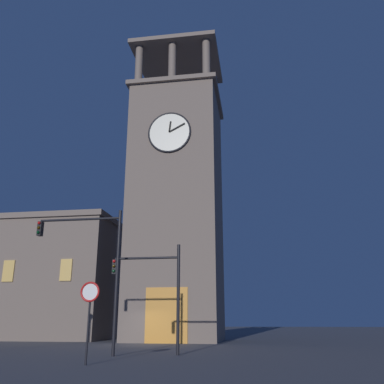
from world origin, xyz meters
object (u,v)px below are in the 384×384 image
object	(u,v)px
adjacent_wing_building	(5,278)
traffic_signal_near	(156,282)
clocktower	(177,205)
traffic_signal_mid	(93,256)
no_horn_sign	(90,299)

from	to	relation	value
adjacent_wing_building	traffic_signal_near	bearing A→B (deg)	139.68
clocktower	traffic_signal_mid	xyz separation A→B (m)	(1.32, 15.39, -6.83)
traffic_signal_mid	adjacent_wing_building	bearing A→B (deg)	-47.36
traffic_signal_near	no_horn_sign	size ratio (longest dim) A/B	1.76
traffic_signal_near	adjacent_wing_building	bearing A→B (deg)	-40.32
clocktower	adjacent_wing_building	size ratio (longest dim) A/B	1.41
clocktower	traffic_signal_mid	distance (m)	16.89
traffic_signal_mid	no_horn_sign	world-z (taller)	traffic_signal_mid
adjacent_wing_building	traffic_signal_near	world-z (taller)	adjacent_wing_building
clocktower	no_horn_sign	distance (m)	21.56
traffic_signal_near	no_horn_sign	xyz separation A→B (m)	(1.32, 5.20, -1.07)
clocktower	traffic_signal_near	bearing A→B (deg)	96.72
clocktower	traffic_signal_near	world-z (taller)	clocktower
adjacent_wing_building	no_horn_sign	world-z (taller)	adjacent_wing_building
adjacent_wing_building	traffic_signal_mid	size ratio (longest dim) A/B	3.01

